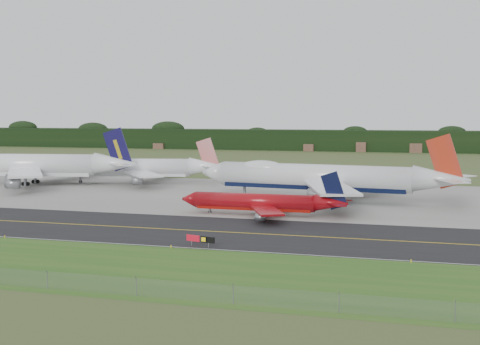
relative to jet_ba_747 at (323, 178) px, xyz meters
The scene contains 16 objects.
ground 46.73m from the jet_ba_747, 106.56° to the right, with size 600.00×600.00×0.00m, color #3E4B23.
grass_verge 80.74m from the jet_ba_747, 99.44° to the right, with size 400.00×30.00×0.01m, color #255218.
taxiway 50.54m from the jet_ba_747, 105.25° to the right, with size 400.00×32.00×0.02m, color black.
apron 15.85m from the jet_ba_747, 153.59° to the left, with size 400.00×78.00×0.01m, color gray.
taxiway_centreline 50.54m from the jet_ba_747, 105.25° to the right, with size 400.00×0.40×0.00m, color gold.
taxiway_edge_line 65.55m from the jet_ba_747, 101.67° to the right, with size 400.00×0.25×0.00m, color silver.
perimeter_fence 93.50m from the jet_ba_747, 98.13° to the right, with size 320.00×0.10×320.00m.
horizon_treeline 229.70m from the jet_ba_747, 93.30° to the left, with size 700.00×25.00×12.00m.
jet_ba_747 is the anchor object (origin of this frame).
jet_red_737 28.40m from the jet_ba_747, 107.10° to the right, with size 36.41×29.82×9.87m.
jet_navy_gold 93.01m from the jet_ba_747, behind, with size 67.95×58.53×17.57m.
jet_star_tail 67.28m from the jet_ba_747, 157.60° to the left, with size 53.87×44.27×14.32m.
taxiway_sign 63.40m from the jet_ba_747, 98.97° to the right, with size 5.26×1.49×1.79m.
edge_marker_left 79.21m from the jet_ba_747, 124.73° to the right, with size 0.16×0.16×0.50m, color yellow.
edge_marker_center 66.66m from the jet_ba_747, 102.14° to the right, with size 0.16×0.16×0.50m, color yellow.
edge_marker_right 69.28m from the jet_ba_747, 70.12° to the right, with size 0.16×0.16×0.50m, color yellow.
Camera 1 is at (39.45, -119.04, 21.54)m, focal length 50.00 mm.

